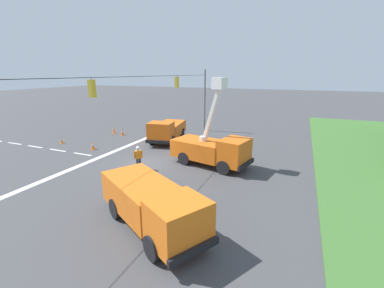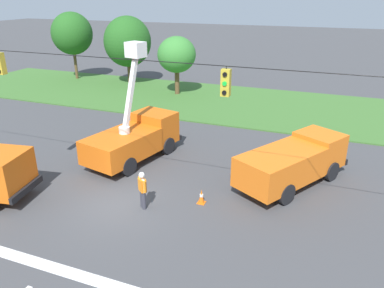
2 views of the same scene
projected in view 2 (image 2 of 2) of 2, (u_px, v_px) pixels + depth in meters
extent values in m
plane|color=#424244|center=(119.00, 204.00, 17.04)|extent=(200.00, 200.00, 0.00)
cube|color=#3D6B2D|center=(229.00, 103.00, 32.56)|extent=(56.00, 12.00, 0.10)
cube|color=silver|center=(51.00, 267.00, 13.15)|extent=(17.60, 0.50, 0.01)
cylinder|color=black|center=(107.00, 58.00, 14.55)|extent=(26.00, 0.03, 0.03)
cube|color=gold|center=(1.00, 64.00, 16.65)|extent=(0.32, 0.28, 0.96)
cylinder|color=black|center=(226.00, 68.00, 12.94)|extent=(0.02, 0.02, 0.10)
cube|color=gold|center=(226.00, 83.00, 13.14)|extent=(0.32, 0.28, 0.96)
cylinder|color=black|center=(225.00, 74.00, 12.89)|extent=(0.16, 0.05, 0.16)
cylinder|color=green|center=(225.00, 84.00, 13.01)|extent=(0.16, 0.05, 0.16)
cylinder|color=black|center=(224.00, 93.00, 13.13)|extent=(0.16, 0.05, 0.16)
cylinder|color=brown|center=(76.00, 65.00, 40.90)|extent=(0.31, 0.31, 3.12)
ellipsoid|color=#235B1E|center=(72.00, 33.00, 39.64)|extent=(4.18, 4.47, 4.41)
cylinder|color=brown|center=(130.00, 73.00, 39.05)|extent=(0.40, 0.40, 2.34)
ellipsoid|color=#235B1E|center=(128.00, 42.00, 37.87)|extent=(4.65, 5.08, 5.03)
cylinder|color=brown|center=(177.00, 83.00, 34.84)|extent=(0.42, 0.42, 2.25)
ellipsoid|color=#387F33|center=(177.00, 55.00, 33.86)|extent=(3.46, 3.60, 3.26)
cube|color=orange|center=(122.00, 146.00, 20.49)|extent=(3.28, 4.52, 1.31)
cube|color=orange|center=(155.00, 127.00, 22.64)|extent=(2.68, 2.22, 1.82)
cube|color=#1E2838|center=(161.00, 119.00, 22.99)|extent=(2.05, 0.55, 0.82)
cube|color=black|center=(165.00, 134.00, 23.66)|extent=(2.43, 0.69, 0.30)
cylinder|color=black|center=(139.00, 138.00, 23.39)|extent=(0.49, 1.04, 1.00)
cylinder|color=black|center=(168.00, 146.00, 22.22)|extent=(0.49, 1.04, 1.00)
cylinder|color=black|center=(98.00, 157.00, 20.76)|extent=(0.49, 1.04, 1.00)
cylinder|color=black|center=(129.00, 166.00, 19.60)|extent=(0.49, 1.04, 1.00)
cylinder|color=silver|center=(124.00, 130.00, 20.40)|extent=(0.60, 0.60, 0.36)
cube|color=white|center=(130.00, 94.00, 20.19)|extent=(0.56, 1.52, 4.15)
cube|color=white|center=(136.00, 50.00, 19.81)|extent=(1.05, 0.98, 0.80)
cube|color=orange|center=(280.00, 167.00, 17.85)|extent=(4.14, 4.94, 1.47)
cube|color=orange|center=(319.00, 149.00, 19.63)|extent=(2.82, 2.71, 1.70)
cube|color=#1E2838|center=(326.00, 140.00, 19.91)|extent=(1.72, 1.04, 0.76)
cube|color=black|center=(328.00, 156.00, 20.49)|extent=(2.05, 1.26, 0.30)
cylinder|color=black|center=(297.00, 158.00, 20.56)|extent=(0.74, 1.01, 1.00)
cylinder|color=black|center=(331.00, 171.00, 19.06)|extent=(0.74, 1.01, 1.00)
cylinder|color=black|center=(252.00, 178.00, 18.41)|extent=(0.74, 1.01, 1.00)
cylinder|color=black|center=(286.00, 194.00, 16.92)|extent=(0.74, 1.01, 1.00)
cube|color=orange|center=(4.00, 172.00, 16.91)|extent=(2.17, 2.52, 1.81)
cube|color=#1E2838|center=(16.00, 167.00, 16.68)|extent=(0.44, 1.97, 0.81)
cube|color=black|center=(27.00, 189.00, 17.02)|extent=(0.57, 2.33, 0.30)
cylinder|color=black|center=(18.00, 179.00, 18.27)|extent=(1.03, 0.45, 1.00)
cylinder|color=#383842|center=(142.00, 198.00, 16.70)|extent=(0.18, 0.18, 0.85)
cylinder|color=#383842|center=(144.00, 200.00, 16.54)|extent=(0.18, 0.18, 0.85)
cube|color=orange|center=(142.00, 185.00, 16.34)|extent=(0.46, 0.44, 0.60)
cube|color=silver|center=(142.00, 185.00, 16.34)|extent=(0.38, 0.32, 0.62)
cylinder|color=orange|center=(140.00, 182.00, 16.55)|extent=(0.11, 0.11, 0.55)
cylinder|color=orange|center=(145.00, 187.00, 16.12)|extent=(0.11, 0.11, 0.55)
sphere|color=tan|center=(142.00, 176.00, 16.18)|extent=(0.22, 0.22, 0.22)
sphere|color=white|center=(142.00, 175.00, 16.16)|extent=(0.26, 0.26, 0.26)
cube|color=orange|center=(201.00, 203.00, 17.15)|extent=(0.36, 0.36, 0.03)
cone|color=orange|center=(201.00, 196.00, 17.02)|extent=(0.27, 0.27, 0.66)
cylinder|color=white|center=(201.00, 195.00, 17.01)|extent=(0.16, 0.16, 0.12)
cube|color=orange|center=(21.00, 161.00, 21.43)|extent=(0.36, 0.36, 0.03)
cone|color=orange|center=(20.00, 156.00, 21.31)|extent=(0.24, 0.24, 0.59)
cylinder|color=white|center=(20.00, 155.00, 21.30)|extent=(0.15, 0.15, 0.11)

